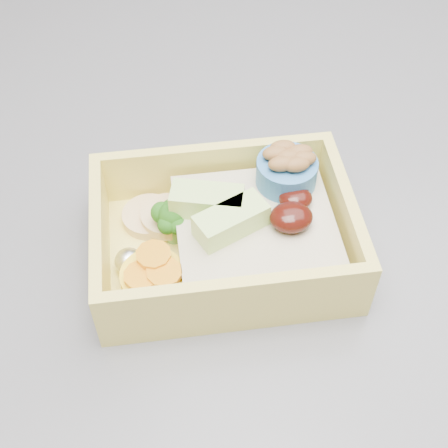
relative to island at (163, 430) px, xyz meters
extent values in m
cube|color=brown|center=(0.00, 0.00, -0.02)|extent=(1.20, 0.80, 0.88)
cube|color=#313136|center=(0.00, 0.00, 0.44)|extent=(1.24, 0.84, 0.04)
cube|color=#EBD961|center=(0.08, -0.06, 0.46)|extent=(0.19, 0.14, 0.01)
cube|color=#EBD961|center=(0.08, 0.01, 0.49)|extent=(0.19, 0.01, 0.05)
cube|color=#EBD961|center=(0.08, -0.12, 0.49)|extent=(0.19, 0.01, 0.05)
cube|color=#EBD961|center=(0.17, -0.06, 0.49)|extent=(0.01, 0.12, 0.05)
cube|color=#EBD961|center=(-0.01, -0.06, 0.49)|extent=(0.01, 0.12, 0.05)
cube|color=gray|center=(0.10, -0.06, 0.48)|extent=(0.12, 0.11, 0.03)
ellipsoid|color=black|center=(0.12, -0.07, 0.50)|extent=(0.03, 0.03, 0.02)
ellipsoid|color=black|center=(0.13, -0.05, 0.50)|extent=(0.03, 0.02, 0.01)
cube|color=#C0EC7B|center=(0.08, -0.06, 0.51)|extent=(0.06, 0.04, 0.02)
cube|color=#C0EC7B|center=(0.07, -0.04, 0.51)|extent=(0.06, 0.04, 0.02)
cylinder|color=#5F944F|center=(0.04, -0.04, 0.48)|extent=(0.01, 0.01, 0.02)
sphere|color=#236216|center=(0.04, -0.04, 0.49)|extent=(0.02, 0.02, 0.02)
sphere|color=#236216|center=(0.05, -0.04, 0.49)|extent=(0.02, 0.02, 0.02)
sphere|color=#236216|center=(0.03, -0.04, 0.49)|extent=(0.02, 0.02, 0.02)
sphere|color=#236216|center=(0.04, -0.05, 0.49)|extent=(0.01, 0.01, 0.01)
sphere|color=#236216|center=(0.04, -0.05, 0.49)|extent=(0.01, 0.01, 0.01)
sphere|color=#236216|center=(0.04, -0.03, 0.49)|extent=(0.01, 0.01, 0.01)
cylinder|color=yellow|center=(0.02, -0.09, 0.48)|extent=(0.05, 0.05, 0.02)
cylinder|color=orange|center=(0.02, -0.09, 0.49)|extent=(0.03, 0.03, 0.00)
cylinder|color=orange|center=(0.01, -0.09, 0.49)|extent=(0.03, 0.03, 0.00)
cylinder|color=orange|center=(0.03, -0.09, 0.49)|extent=(0.03, 0.03, 0.00)
cylinder|color=orange|center=(0.02, -0.08, 0.50)|extent=(0.03, 0.03, 0.00)
cylinder|color=#DEB880|center=(0.02, -0.02, 0.47)|extent=(0.04, 0.04, 0.01)
cylinder|color=#DEB880|center=(0.04, -0.03, 0.48)|extent=(0.04, 0.04, 0.01)
ellipsoid|color=silver|center=(0.06, -0.01, 0.48)|extent=(0.02, 0.02, 0.02)
ellipsoid|color=silver|center=(0.01, -0.07, 0.48)|extent=(0.02, 0.02, 0.02)
cylinder|color=#3574B6|center=(0.13, -0.02, 0.51)|extent=(0.05, 0.05, 0.02)
ellipsoid|color=brown|center=(0.13, -0.02, 0.52)|extent=(0.02, 0.01, 0.01)
ellipsoid|color=brown|center=(0.14, -0.02, 0.52)|extent=(0.02, 0.01, 0.01)
ellipsoid|color=brown|center=(0.12, -0.02, 0.52)|extent=(0.02, 0.01, 0.01)
ellipsoid|color=brown|center=(0.13, -0.03, 0.52)|extent=(0.02, 0.01, 0.01)
ellipsoid|color=brown|center=(0.12, -0.03, 0.52)|extent=(0.02, 0.01, 0.01)
ellipsoid|color=brown|center=(0.14, -0.03, 0.52)|extent=(0.02, 0.01, 0.01)
ellipsoid|color=brown|center=(0.13, -0.01, 0.52)|extent=(0.02, 0.01, 0.01)
camera|label=1|loc=(0.03, -0.34, 0.84)|focal=50.00mm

